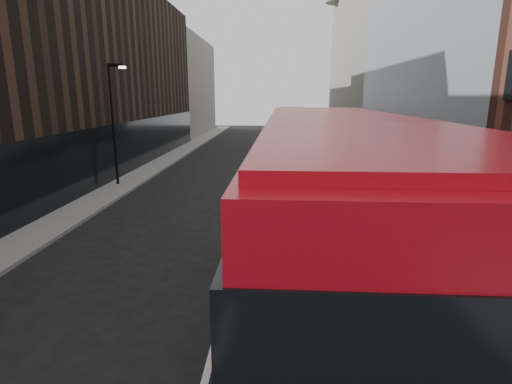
# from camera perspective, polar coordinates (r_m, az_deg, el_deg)

# --- Properties ---
(sidewalk_right) EXTENTS (3.00, 80.00, 0.15)m
(sidewalk_right) POSITION_cam_1_polar(r_m,az_deg,el_deg) (31.29, 14.37, 3.42)
(sidewalk_right) COLOR slate
(sidewalk_right) RESTS_ON ground
(sidewalk_left) EXTENTS (2.00, 80.00, 0.15)m
(sidewalk_left) POSITION_cam_1_polar(r_m,az_deg,el_deg) (32.06, -13.98, 3.68)
(sidewalk_left) COLOR slate
(sidewalk_left) RESTS_ON ground
(building_modern_block) EXTENTS (5.03, 22.00, 20.00)m
(building_modern_block) POSITION_cam_1_polar(r_m,az_deg,el_deg) (28.48, 25.74, 21.50)
(building_modern_block) COLOR #A4A9AF
(building_modern_block) RESTS_ON ground
(building_victorian) EXTENTS (6.50, 24.00, 21.00)m
(building_victorian) POSITION_cam_1_polar(r_m,az_deg,el_deg) (50.42, 15.26, 17.99)
(building_victorian) COLOR slate
(building_victorian) RESTS_ON ground
(building_left_mid) EXTENTS (5.00, 24.00, 14.00)m
(building_left_mid) POSITION_cam_1_polar(r_m,az_deg,el_deg) (37.51, -17.65, 15.46)
(building_left_mid) COLOR black
(building_left_mid) RESTS_ON ground
(building_left_far) EXTENTS (5.00, 20.00, 13.00)m
(building_left_far) POSITION_cam_1_polar(r_m,az_deg,el_deg) (58.65, -9.94, 14.47)
(building_left_far) COLOR slate
(building_left_far) RESTS_ON ground
(street_lamp) EXTENTS (1.06, 0.22, 7.00)m
(street_lamp) POSITION_cam_1_polar(r_m,az_deg,el_deg) (25.13, -19.64, 10.13)
(street_lamp) COLOR black
(street_lamp) RESTS_ON sidewalk_left
(red_bus) EXTENTS (3.04, 12.36, 4.97)m
(red_bus) POSITION_cam_1_polar(r_m,az_deg,el_deg) (8.34, 11.20, -4.75)
(red_bus) COLOR #A60A15
(red_bus) RESTS_ON ground
(grey_bus) EXTENTS (3.94, 12.48, 3.97)m
(grey_bus) POSITION_cam_1_polar(r_m,az_deg,el_deg) (49.41, 5.68, 9.74)
(grey_bus) COLOR black
(grey_bus) RESTS_ON ground
(car_a) EXTENTS (2.14, 4.26, 1.39)m
(car_a) POSITION_cam_1_polar(r_m,az_deg,el_deg) (24.99, 1.91, 2.82)
(car_a) COLOR black
(car_a) RESTS_ON ground
(car_b) EXTENTS (1.49, 4.02, 1.31)m
(car_b) POSITION_cam_1_polar(r_m,az_deg,el_deg) (23.68, 3.32, 2.11)
(car_b) COLOR gray
(car_b) RESTS_ON ground
(car_c) EXTENTS (2.39, 4.63, 1.28)m
(car_c) POSITION_cam_1_polar(r_m,az_deg,el_deg) (34.18, 3.90, 5.61)
(car_c) COLOR black
(car_c) RESTS_ON ground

